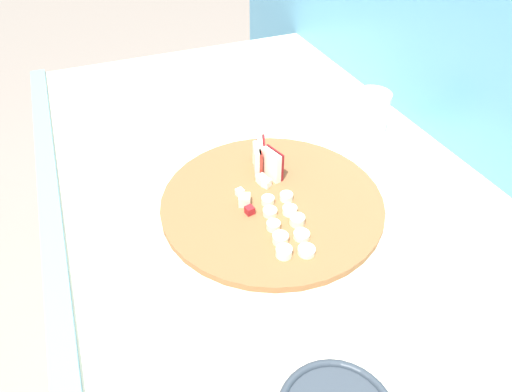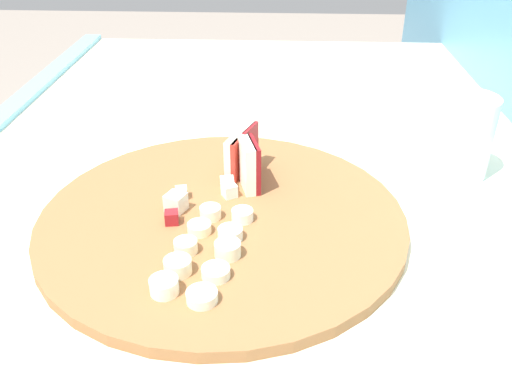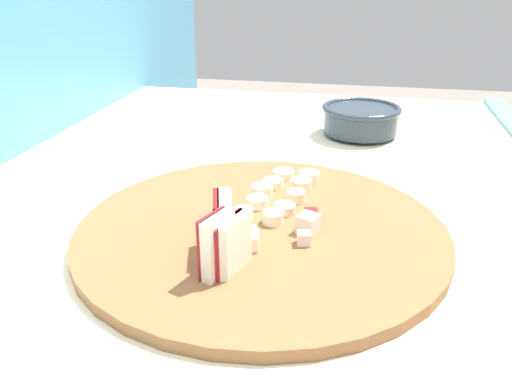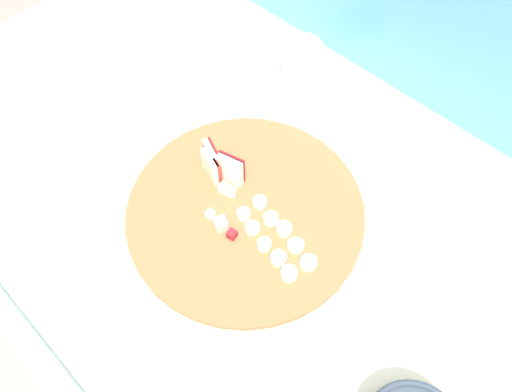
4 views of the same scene
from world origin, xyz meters
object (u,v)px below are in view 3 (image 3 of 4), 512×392
(cutting_board, at_px, (261,231))
(ceramic_bowl, at_px, (361,118))
(apple_dice_pile, at_px, (288,229))
(banana_slice_rows, at_px, (280,193))
(apple_wedge_fan, at_px, (223,237))

(cutting_board, relative_size, ceramic_bowl, 2.99)
(cutting_board, distance_m, apple_dice_pile, 0.04)
(cutting_board, relative_size, banana_slice_rows, 2.54)
(banana_slice_rows, bearing_deg, cutting_board, 173.35)
(banana_slice_rows, bearing_deg, apple_wedge_fan, 169.75)
(cutting_board, height_order, apple_wedge_fan, apple_wedge_fan)
(apple_dice_pile, height_order, banana_slice_rows, apple_dice_pile)
(banana_slice_rows, height_order, ceramic_bowl, ceramic_bowl)
(apple_wedge_fan, height_order, ceramic_bowl, apple_wedge_fan)
(cutting_board, relative_size, apple_wedge_fan, 4.62)
(cutting_board, xyz_separation_m, apple_wedge_fan, (-0.09, 0.02, 0.04))
(banana_slice_rows, relative_size, ceramic_bowl, 1.18)
(apple_dice_pile, bearing_deg, cutting_board, 60.45)
(apple_dice_pile, height_order, ceramic_bowl, ceramic_bowl)
(apple_dice_pile, bearing_deg, banana_slice_rows, 13.68)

